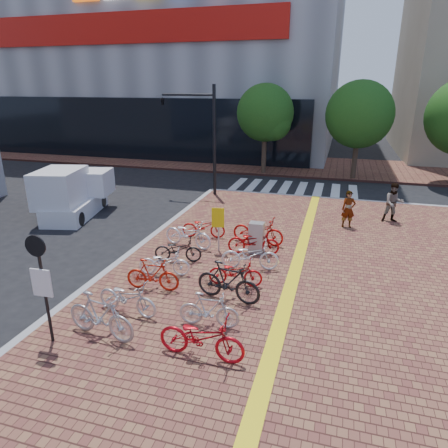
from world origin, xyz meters
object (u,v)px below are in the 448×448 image
(bike_9, at_px, (228,282))
(bike_13, at_px, (258,230))
(pedestrian_b, at_px, (394,203))
(bike_4, at_px, (178,250))
(traffic_light_pole, at_px, (190,120))
(bike_5, at_px, (188,234))
(bike_2, at_px, (153,275))
(bike_7, at_px, (201,337))
(notice_sign, at_px, (41,277))
(bike_11, at_px, (250,255))
(bike_3, at_px, (164,262))
(bike_12, at_px, (253,241))
(bike_0, at_px, (100,316))
(bike_8, at_px, (209,310))
(bike_6, at_px, (203,227))
(bike_1, at_px, (127,297))
(utility_box, at_px, (256,238))
(pedestrian_a, at_px, (348,209))
(bike_10, at_px, (235,272))
(yellow_sign, at_px, (218,222))
(box_truck, at_px, (73,194))

(bike_9, bearing_deg, bike_13, 9.87)
(pedestrian_b, bearing_deg, bike_4, -147.73)
(traffic_light_pole, bearing_deg, bike_5, -70.41)
(bike_2, distance_m, pedestrian_b, 11.53)
(bike_5, relative_size, bike_7, 0.98)
(bike_7, xyz_separation_m, traffic_light_pole, (-5.35, 13.63, 3.51))
(notice_sign, bearing_deg, pedestrian_b, 53.60)
(bike_11, bearing_deg, bike_5, 53.80)
(bike_3, height_order, bike_12, bike_12)
(bike_12, height_order, bike_13, bike_13)
(bike_0, relative_size, bike_8, 1.24)
(bike_9, xyz_separation_m, bike_13, (-0.07, 4.47, -0.05))
(bike_5, distance_m, bike_6, 1.12)
(bike_8, xyz_separation_m, pedestrian_b, (5.27, 10.12, 0.41))
(bike_1, distance_m, utility_box, 5.58)
(bike_6, distance_m, bike_7, 7.51)
(bike_11, xyz_separation_m, notice_sign, (-3.67, -5.22, 1.22))
(pedestrian_b, relative_size, notice_sign, 0.65)
(bike_13, height_order, pedestrian_a, pedestrian_a)
(traffic_light_pole, bearing_deg, bike_10, -62.74)
(bike_2, bearing_deg, bike_12, -39.16)
(pedestrian_b, bearing_deg, bike_9, -129.66)
(pedestrian_b, relative_size, yellow_sign, 1.05)
(bike_0, distance_m, pedestrian_a, 11.49)
(bike_7, bearing_deg, bike_11, 0.57)
(pedestrian_a, bearing_deg, box_truck, 172.79)
(bike_2, xyz_separation_m, bike_9, (2.32, 0.04, 0.09))
(bike_7, bearing_deg, bike_9, 3.38)
(bike_8, height_order, bike_9, bike_9)
(bike_1, height_order, notice_sign, notice_sign)
(bike_2, relative_size, bike_4, 0.99)
(bike_12, height_order, notice_sign, notice_sign)
(yellow_sign, bearing_deg, box_truck, 162.31)
(bike_5, bearing_deg, bike_7, -145.48)
(bike_4, distance_m, bike_6, 2.43)
(bike_3, bearing_deg, traffic_light_pole, 5.20)
(traffic_light_pole, bearing_deg, bike_8, -67.57)
(bike_1, bearing_deg, bike_7, -107.99)
(pedestrian_b, bearing_deg, bike_1, -135.74)
(bike_11, xyz_separation_m, pedestrian_a, (3.10, 5.26, 0.30))
(bike_2, height_order, bike_11, bike_11)
(bike_9, distance_m, bike_10, 0.94)
(bike_1, height_order, bike_4, bike_1)
(pedestrian_b, bearing_deg, traffic_light_pole, 158.44)
(bike_10, relative_size, utility_box, 1.43)
(bike_5, bearing_deg, yellow_sign, -84.47)
(bike_12, xyz_separation_m, pedestrian_a, (3.25, 4.00, 0.31))
(traffic_light_pole, relative_size, box_truck, 1.35)
(pedestrian_a, bearing_deg, bike_12, -143.60)
(utility_box, bearing_deg, bike_12, -110.86)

